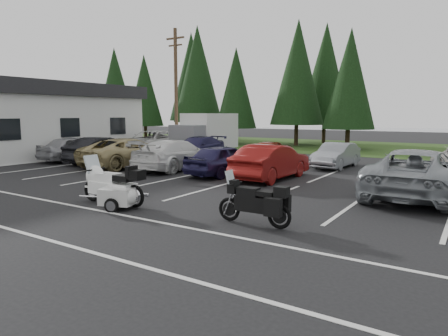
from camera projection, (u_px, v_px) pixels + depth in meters
ground at (180, 192)px, 14.61m from camera, size 120.00×120.00×0.00m
grass_strip at (355, 147)px, 34.61m from camera, size 80.00×16.00×0.01m
lake_water at (439, 134)px, 58.29m from camera, size 70.00×50.00×0.02m
building at (11, 120)px, 27.28m from camera, size 10.60×15.60×4.90m
utility_pole at (176, 89)px, 29.35m from camera, size 1.60×0.26×9.00m
box_truck at (202, 133)px, 29.13m from camera, size 2.40×5.60×2.90m
stall_markings at (211, 184)px, 16.28m from camera, size 32.00×16.00×0.01m
conifer_0 at (115, 86)px, 47.55m from camera, size 4.58×4.58×10.66m
conifer_1 at (145, 91)px, 43.36m from camera, size 3.96×3.96×9.22m
conifer_2 at (198, 74)px, 41.26m from camera, size 5.10×5.10×11.89m
conifer_3 at (236, 88)px, 37.37m from camera, size 3.87×3.87×9.02m
conifer_4 at (298, 72)px, 35.50m from camera, size 4.80×4.80×11.17m
conifer_5 at (350, 79)px, 31.86m from camera, size 4.14×4.14×9.63m
conifer_back_a at (192, 77)px, 46.88m from camera, size 5.28×5.28×12.30m
conifer_back_b at (326, 73)px, 38.77m from camera, size 4.97×4.97×11.58m
car_near_0 at (75, 148)px, 24.38m from camera, size 1.81×4.47×1.52m
car_near_1 at (102, 150)px, 23.30m from camera, size 2.02×4.74×1.52m
car_near_2 at (129, 152)px, 21.77m from camera, size 2.76×5.68×1.56m
car_near_3 at (176, 155)px, 20.53m from camera, size 2.39×5.42×1.55m
car_near_4 at (224, 160)px, 18.68m from camera, size 2.13×4.41×1.45m
car_near_5 at (271, 162)px, 17.47m from camera, size 1.77×4.72×1.54m
car_near_6 at (416, 173)px, 13.68m from camera, size 2.78×6.00×1.67m
car_far_0 at (151, 142)px, 28.96m from camera, size 3.32×6.22×1.66m
car_far_1 at (197, 147)px, 25.85m from camera, size 2.07×4.86×1.40m
car_far_2 at (266, 152)px, 23.21m from camera, size 1.83×3.98×1.32m
car_far_3 at (336, 155)px, 21.31m from camera, size 1.58×4.08×1.32m
touring_motorcycle at (112, 180)px, 12.56m from camera, size 2.84×1.01×1.55m
cargo_trailer at (117, 199)px, 11.94m from camera, size 1.59×1.21×0.65m
adventure_motorcycle at (254, 198)px, 10.23m from camera, size 2.32×0.85×1.40m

